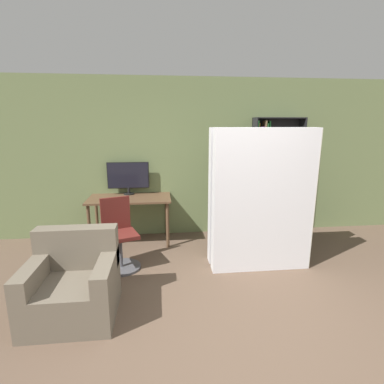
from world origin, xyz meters
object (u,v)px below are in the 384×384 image
office_chair (119,240)px  armchair (74,284)px  mattress_near (264,202)px  mattress_far (257,196)px  bookshelf (269,177)px  monitor (128,176)px

office_chair → armchair: size_ratio=1.12×
mattress_near → mattress_far: 0.29m
mattress_near → armchair: 2.44m
office_chair → bookshelf: bearing=24.8°
mattress_far → armchair: mattress_far is taller
office_chair → mattress_far: 1.98m
bookshelf → mattress_near: size_ratio=1.08×
monitor → armchair: (-0.38, -2.15, -0.75)m
bookshelf → armchair: bearing=-142.7°
monitor → bookshelf: bookshelf is taller
mattress_near → mattress_far: mattress_near is taller
monitor → mattress_far: 2.18m
monitor → mattress_near: size_ratio=0.37×
office_chair → armchair: (-0.34, -1.01, -0.07)m
office_chair → mattress_far: size_ratio=0.51×
bookshelf → mattress_near: bearing=-112.8°
monitor → armchair: bearing=-100.0°
bookshelf → mattress_far: 1.28m
office_chair → bookshelf: 2.83m
monitor → bookshelf: 2.46m
mattress_near → armchair: mattress_near is taller
bookshelf → monitor: bearing=-179.8°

